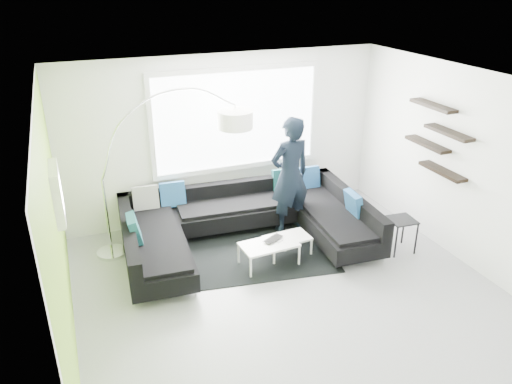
{
  "coord_description": "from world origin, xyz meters",
  "views": [
    {
      "loc": [
        -2.48,
        -5.2,
        3.99
      ],
      "look_at": [
        -0.07,
        0.9,
        1.06
      ],
      "focal_mm": 35.0,
      "sensor_mm": 36.0,
      "label": 1
    }
  ],
  "objects_px": {
    "laptop": "(276,240)",
    "coffee_table": "(278,249)",
    "person": "(290,175)",
    "arc_lamp": "(102,180)",
    "side_table": "(400,235)",
    "sectional_sofa": "(247,227)"
  },
  "relations": [
    {
      "from": "arc_lamp",
      "to": "person",
      "type": "bearing_deg",
      "value": 0.79
    },
    {
      "from": "arc_lamp",
      "to": "side_table",
      "type": "relative_size",
      "value": 4.61
    },
    {
      "from": "side_table",
      "to": "coffee_table",
      "type": "bearing_deg",
      "value": 166.48
    },
    {
      "from": "laptop",
      "to": "person",
      "type": "bearing_deg",
      "value": 25.97
    },
    {
      "from": "sectional_sofa",
      "to": "person",
      "type": "bearing_deg",
      "value": 22.73
    },
    {
      "from": "coffee_table",
      "to": "side_table",
      "type": "distance_m",
      "value": 1.9
    },
    {
      "from": "person",
      "to": "sectional_sofa",
      "type": "bearing_deg",
      "value": 10.64
    },
    {
      "from": "arc_lamp",
      "to": "laptop",
      "type": "bearing_deg",
      "value": -20.49
    },
    {
      "from": "side_table",
      "to": "person",
      "type": "distance_m",
      "value": 1.94
    },
    {
      "from": "coffee_table",
      "to": "arc_lamp",
      "type": "relative_size",
      "value": 0.43
    },
    {
      "from": "coffee_table",
      "to": "laptop",
      "type": "height_order",
      "value": "laptop"
    },
    {
      "from": "sectional_sofa",
      "to": "laptop",
      "type": "xyz_separation_m",
      "value": [
        0.24,
        -0.57,
        0.01
      ]
    },
    {
      "from": "sectional_sofa",
      "to": "side_table",
      "type": "xyz_separation_m",
      "value": [
        2.15,
        -0.97,
        -0.09
      ]
    },
    {
      "from": "laptop",
      "to": "coffee_table",
      "type": "bearing_deg",
      "value": 5.93
    },
    {
      "from": "side_table",
      "to": "sectional_sofa",
      "type": "bearing_deg",
      "value": 155.76
    },
    {
      "from": "laptop",
      "to": "arc_lamp",
      "type": "bearing_deg",
      "value": 125.12
    },
    {
      "from": "arc_lamp",
      "to": "side_table",
      "type": "height_order",
      "value": "arc_lamp"
    },
    {
      "from": "sectional_sofa",
      "to": "person",
      "type": "height_order",
      "value": "person"
    },
    {
      "from": "coffee_table",
      "to": "laptop",
      "type": "relative_size",
      "value": 2.69
    },
    {
      "from": "sectional_sofa",
      "to": "laptop",
      "type": "height_order",
      "value": "sectional_sofa"
    },
    {
      "from": "side_table",
      "to": "person",
      "type": "height_order",
      "value": "person"
    },
    {
      "from": "sectional_sofa",
      "to": "person",
      "type": "relative_size",
      "value": 1.99
    }
  ]
}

